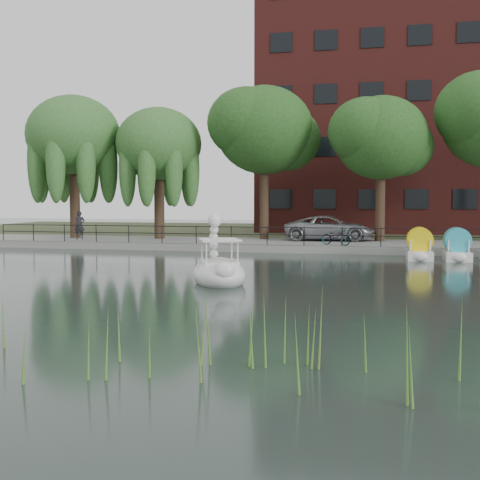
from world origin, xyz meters
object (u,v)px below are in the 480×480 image
(swan_boat, at_px, (219,268))
(pedestrian, at_px, (80,223))
(minivan, at_px, (330,226))
(bicycle, at_px, (336,236))

(swan_boat, bearing_deg, pedestrian, 108.43)
(minivan, relative_size, swan_boat, 1.84)
(bicycle, height_order, swan_boat, swan_boat)
(minivan, bearing_deg, pedestrian, 97.17)
(minivan, distance_m, pedestrian, 15.22)
(swan_boat, bearing_deg, minivan, 57.42)
(bicycle, distance_m, pedestrian, 15.70)
(bicycle, relative_size, swan_boat, 0.52)
(minivan, relative_size, bicycle, 3.55)
(bicycle, bearing_deg, minivan, 35.07)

